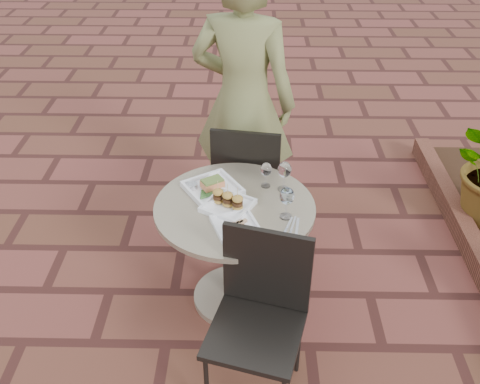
{
  "coord_description": "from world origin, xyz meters",
  "views": [
    {
      "loc": [
        0.05,
        -2.44,
        2.48
      ],
      "look_at": [
        0.01,
        -0.04,
        0.82
      ],
      "focal_mm": 40.0,
      "sensor_mm": 36.0,
      "label": 1
    }
  ],
  "objects_px": {
    "plate_tuna": "(235,225)",
    "plate_salmon": "(213,188)",
    "plate_sliders": "(228,202)",
    "cafe_table": "(235,239)",
    "chair_near": "(261,305)",
    "diner": "(243,103)",
    "chair_far": "(248,175)"
  },
  "relations": [
    {
      "from": "cafe_table",
      "to": "plate_sliders",
      "type": "relative_size",
      "value": 2.75
    },
    {
      "from": "plate_salmon",
      "to": "plate_sliders",
      "type": "height_order",
      "value": "plate_sliders"
    },
    {
      "from": "chair_near",
      "to": "plate_tuna",
      "type": "height_order",
      "value": "chair_near"
    },
    {
      "from": "cafe_table",
      "to": "plate_salmon",
      "type": "relative_size",
      "value": 2.33
    },
    {
      "from": "diner",
      "to": "plate_tuna",
      "type": "bearing_deg",
      "value": 104.42
    },
    {
      "from": "chair_far",
      "to": "chair_near",
      "type": "bearing_deg",
      "value": 102.27
    },
    {
      "from": "cafe_table",
      "to": "diner",
      "type": "height_order",
      "value": "diner"
    },
    {
      "from": "chair_near",
      "to": "chair_far",
      "type": "bearing_deg",
      "value": 109.11
    },
    {
      "from": "chair_near",
      "to": "plate_tuna",
      "type": "distance_m",
      "value": 0.44
    },
    {
      "from": "chair_near",
      "to": "plate_tuna",
      "type": "xyz_separation_m",
      "value": [
        -0.13,
        0.38,
        0.19
      ]
    },
    {
      "from": "diner",
      "to": "plate_tuna",
      "type": "xyz_separation_m",
      "value": [
        -0.03,
        -1.02,
        -0.22
      ]
    },
    {
      "from": "chair_near",
      "to": "plate_sliders",
      "type": "xyz_separation_m",
      "value": [
        -0.18,
        0.55,
        0.21
      ]
    },
    {
      "from": "chair_far",
      "to": "chair_near",
      "type": "xyz_separation_m",
      "value": [
        0.07,
        -1.16,
        0.0
      ]
    },
    {
      "from": "cafe_table",
      "to": "plate_sliders",
      "type": "height_order",
      "value": "plate_sliders"
    },
    {
      "from": "cafe_table",
      "to": "diner",
      "type": "bearing_deg",
      "value": 87.51
    },
    {
      "from": "cafe_table",
      "to": "plate_tuna",
      "type": "bearing_deg",
      "value": -87.21
    },
    {
      "from": "cafe_table",
      "to": "diner",
      "type": "relative_size",
      "value": 0.47
    },
    {
      "from": "chair_near",
      "to": "plate_sliders",
      "type": "distance_m",
      "value": 0.62
    },
    {
      "from": "plate_salmon",
      "to": "cafe_table",
      "type": "bearing_deg",
      "value": -46.76
    },
    {
      "from": "cafe_table",
      "to": "plate_salmon",
      "type": "bearing_deg",
      "value": 133.24
    },
    {
      "from": "plate_tuna",
      "to": "chair_far",
      "type": "bearing_deg",
      "value": 85.67
    },
    {
      "from": "chair_far",
      "to": "diner",
      "type": "bearing_deg",
      "value": -73.51
    },
    {
      "from": "cafe_table",
      "to": "plate_sliders",
      "type": "distance_m",
      "value": 0.28
    },
    {
      "from": "cafe_table",
      "to": "chair_far",
      "type": "height_order",
      "value": "chair_far"
    },
    {
      "from": "diner",
      "to": "plate_salmon",
      "type": "height_order",
      "value": "diner"
    },
    {
      "from": "plate_tuna",
      "to": "plate_salmon",
      "type": "bearing_deg",
      "value": 112.75
    },
    {
      "from": "diner",
      "to": "plate_salmon",
      "type": "relative_size",
      "value": 4.98
    },
    {
      "from": "chair_far",
      "to": "chair_near",
      "type": "height_order",
      "value": "same"
    },
    {
      "from": "chair_near",
      "to": "plate_salmon",
      "type": "height_order",
      "value": "chair_near"
    },
    {
      "from": "plate_tuna",
      "to": "chair_near",
      "type": "bearing_deg",
      "value": -70.61
    },
    {
      "from": "plate_salmon",
      "to": "plate_sliders",
      "type": "xyz_separation_m",
      "value": [
        0.09,
        -0.16,
        0.01
      ]
    },
    {
      "from": "cafe_table",
      "to": "chair_near",
      "type": "height_order",
      "value": "chair_near"
    }
  ]
}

